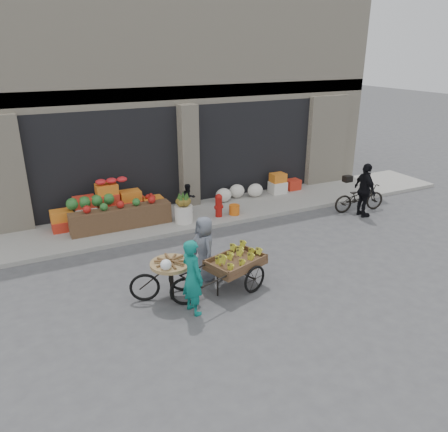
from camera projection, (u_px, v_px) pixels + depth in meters
name	position (u px, v px, depth m)	size (l,w,h in m)	color
ground	(272.00, 274.00, 10.05)	(80.00, 80.00, 0.00)	#424244
sidewalk	(201.00, 214.00, 13.46)	(18.00, 2.20, 0.12)	gray
building	(155.00, 92.00, 15.56)	(14.00, 6.45, 7.00)	beige
fruit_display	(117.00, 205.00, 12.45)	(3.10, 1.12, 1.24)	red
pineapple_bin	(184.00, 214.00, 12.62)	(0.52, 0.52, 0.50)	silver
fire_hydrant	(219.00, 204.00, 12.99)	(0.22, 0.22, 0.71)	#A5140F
orange_bucket	(234.00, 210.00, 13.23)	(0.32, 0.32, 0.30)	orange
right_bay_goods	(264.00, 187.00, 14.92)	(3.35, 0.60, 0.70)	silver
seated_person	(189.00, 199.00, 13.21)	(0.45, 0.35, 0.93)	black
banana_cart	(234.00, 262.00, 9.25)	(2.20, 1.40, 0.86)	brown
vendor_woman	(192.00, 277.00, 8.34)	(0.56, 0.37, 1.55)	#0E7064
tricycle_cart	(171.00, 274.00, 8.86)	(1.46, 1.05, 0.95)	#9E7F51
vendor_grey	(204.00, 248.00, 9.61)	(0.72, 0.47, 1.48)	slate
bicycle	(359.00, 197.00, 13.75)	(0.60, 1.72, 0.90)	black
cyclist	(365.00, 190.00, 13.20)	(0.97, 0.40, 1.66)	black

